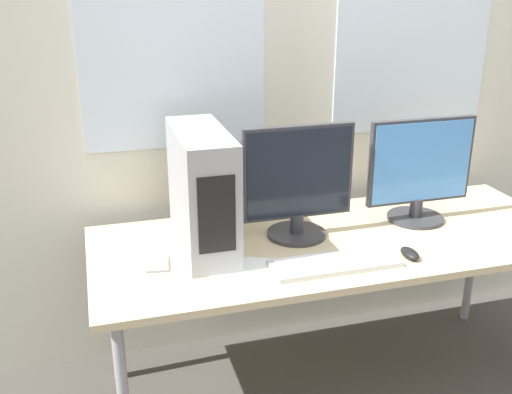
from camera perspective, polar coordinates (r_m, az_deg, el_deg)
wall_back at (r=2.71m, az=3.97°, el=13.11°), size 8.00×0.07×2.70m
desk at (r=2.44m, az=7.68°, el=-4.88°), size 1.94×0.77×0.71m
pc_tower at (r=2.25m, az=-5.14°, el=0.63°), size 0.19×0.50×0.46m
monitor_main at (r=2.34m, az=4.02°, el=1.31°), size 0.45×0.24×0.45m
monitor_right_near at (r=2.59m, az=15.34°, el=2.40°), size 0.46×0.24×0.44m
keyboard at (r=2.19m, az=7.53°, el=-6.26°), size 0.47×0.16×0.02m
mouse at (r=2.31m, az=14.43°, el=-5.22°), size 0.05×0.10×0.03m
cell_phone at (r=2.21m, az=-9.36°, el=-6.29°), size 0.09×0.13×0.01m
paper_sheet_left at (r=2.11m, az=-1.44°, el=-7.50°), size 0.31×0.36×0.00m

